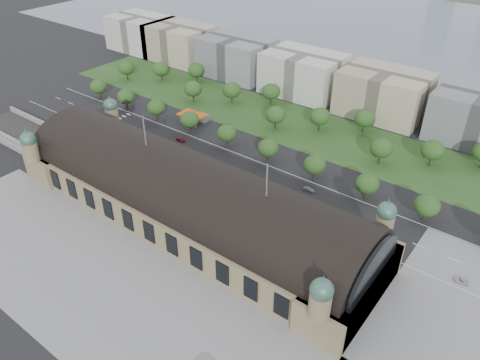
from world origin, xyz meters
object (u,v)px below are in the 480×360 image
Objects in this scene: traffic_car_5 at (309,190)px; parked_car_2 at (125,148)px; traffic_car_3 at (181,140)px; traffic_car_4 at (280,198)px; parked_car_6 at (198,174)px; traffic_car_0 at (80,113)px; bus_mid at (227,173)px; bus_east at (310,208)px; parked_car_0 at (123,142)px; petrol_station at (198,116)px; parked_car_1 at (134,151)px; bus_west at (196,161)px; parked_car_4 at (133,152)px; traffic_car_6 at (461,281)px; parked_car_3 at (130,150)px; parked_car_5 at (177,165)px.

traffic_car_5 is 91.49m from parked_car_2.
traffic_car_3 is 67.32m from traffic_car_4.
parked_car_6 is at bearing 67.15° from parked_car_2.
traffic_car_0 is 0.83× the size of traffic_car_5.
bus_mid reaches higher than bus_east.
parked_car_0 is 60.13m from bus_mid.
petrol_station is 83.81m from traffic_car_5.
parked_car_2 is 1.04× the size of parked_car_6.
parked_car_1 is at bearing -123.00° from parked_car_6.
traffic_car_4 reaches higher than traffic_car_0.
traffic_car_3 is 27.48m from parked_car_2.
parked_car_1 is at bearing 114.13° from bus_west.
petrol_station is 2.82× the size of parked_car_0.
bus_east is at bearing 75.68° from parked_car_4.
parked_car_4 is at bearing 102.91° from traffic_car_5.
traffic_car_6 is 150.72m from parked_car_3.
traffic_car_5 reaches higher than parked_car_5.
parked_car_3 is 34.49m from bus_west.
parked_car_0 is at bearing -150.55° from parked_car_2.
traffic_car_6 reaches higher than parked_car_4.
traffic_car_4 is 72.15m from traffic_car_6.
traffic_car_6 is 0.40× the size of bus_west.
traffic_car_0 is at bearing -133.08° from parked_car_5.
bus_east reaches higher than parked_car_2.
parked_car_0 reaches higher than traffic_car_3.
traffic_car_0 is 0.81× the size of parked_car_1.
traffic_car_5 is 1.05× the size of traffic_car_6.
traffic_car_4 is 0.85× the size of parked_car_5.
parked_car_3 reaches higher than parked_car_2.
parked_car_1 is 1.09× the size of parked_car_3.
bus_west is (-7.00, 7.05, 0.99)m from parked_car_6.
bus_east is (92.39, 11.00, 0.76)m from parked_car_3.
parked_car_3 is at bearing 61.96° from parked_car_2.
traffic_car_4 is 0.41× the size of bus_west.
bus_east is at bearing 68.49° from parked_car_2.
traffic_car_0 is at bearing -122.52° from parked_car_3.
traffic_car_4 is at bearing 59.93° from parked_car_5.
petrol_station reaches higher than traffic_car_6.
parked_car_3 is at bearing -111.26° from parked_car_4.
petrol_station reaches higher than parked_car_3.
traffic_car_3 is at bearing -102.89° from traffic_car_6.
bus_mid is at bearing 106.62° from traffic_car_5.
parked_car_2 is 1.17× the size of parked_car_4.
parked_car_0 reaches higher than traffic_car_6.
bus_east is at bearing 87.67° from traffic_car_0.
parked_car_1 is 49.73m from bus_mid.
bus_mid reaches higher than traffic_car_4.
traffic_car_6 is at bearing -95.02° from bus_mid.
bus_mid is 41.73m from bus_east.
traffic_car_4 is 77.11m from parked_car_1.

